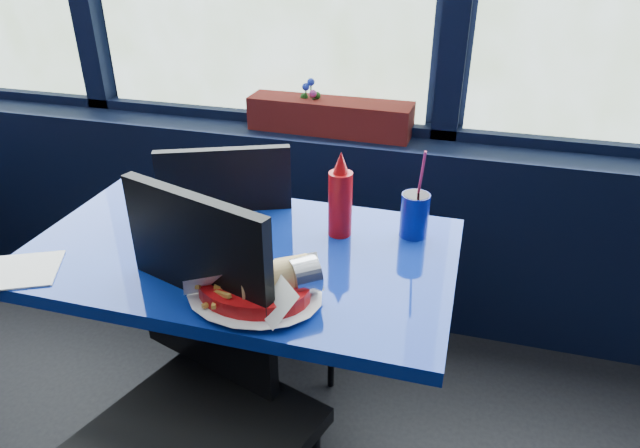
# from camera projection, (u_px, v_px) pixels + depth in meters

# --- Properties ---
(window_sill) EXTENTS (5.00, 0.26, 0.80)m
(window_sill) POSITION_uv_depth(u_px,v_px,m) (259.00, 211.00, 2.58)
(window_sill) COLOR black
(window_sill) RESTS_ON ground
(near_table) EXTENTS (1.20, 0.70, 0.75)m
(near_table) POSITION_uv_depth(u_px,v_px,m) (244.00, 301.00, 1.70)
(near_table) COLOR black
(near_table) RESTS_ON ground
(chair_near_front) EXTENTS (0.58, 0.58, 1.02)m
(chair_near_front) POSITION_uv_depth(u_px,v_px,m) (201.00, 379.00, 1.38)
(chair_near_front) COLOR black
(chair_near_front) RESTS_ON ground
(chair_near_back) EXTENTS (0.57, 0.57, 0.96)m
(chair_near_back) POSITION_uv_depth(u_px,v_px,m) (257.00, 248.00, 2.00)
(chair_near_back) COLOR black
(chair_near_back) RESTS_ON ground
(planter_box) EXTENTS (0.67, 0.19, 0.13)m
(planter_box) POSITION_uv_depth(u_px,v_px,m) (330.00, 116.00, 2.30)
(planter_box) COLOR maroon
(planter_box) RESTS_ON window_sill
(flower_vase) EXTENTS (0.13, 0.14, 0.21)m
(flower_vase) POSITION_uv_depth(u_px,v_px,m) (310.00, 115.00, 2.31)
(flower_vase) COLOR silver
(flower_vase) RESTS_ON window_sill
(food_basket) EXTENTS (0.34, 0.34, 0.11)m
(food_basket) POSITION_uv_depth(u_px,v_px,m) (257.00, 286.00, 1.38)
(food_basket) COLOR #B60C0F
(food_basket) RESTS_ON near_table
(ketchup_bottle) EXTENTS (0.07, 0.07, 0.26)m
(ketchup_bottle) POSITION_uv_depth(u_px,v_px,m) (340.00, 199.00, 1.63)
(ketchup_bottle) COLOR #B60C0F
(ketchup_bottle) RESTS_ON near_table
(soda_cup) EXTENTS (0.08, 0.08, 0.28)m
(soda_cup) POSITION_uv_depth(u_px,v_px,m) (415.00, 214.00, 1.65)
(soda_cup) COLOR #0D1B8F
(soda_cup) RESTS_ON near_table
(napkin) EXTENTS (0.23, 0.23, 0.00)m
(napkin) POSITION_uv_depth(u_px,v_px,m) (25.00, 270.00, 1.51)
(napkin) COLOR white
(napkin) RESTS_ON near_table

